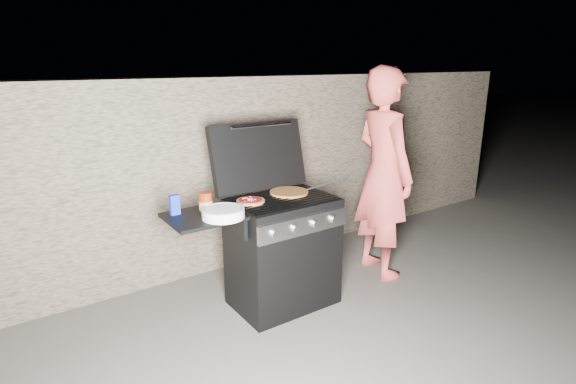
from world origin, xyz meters
TOP-DOWN VIEW (x-y plane):
  - ground at (0.00, 0.00)m, footprint 50.00×50.00m
  - stone_wall at (0.00, 1.05)m, footprint 8.00×0.35m
  - gas_grill at (-0.25, 0.00)m, footprint 1.34×0.79m
  - pizza_topped at (-0.26, 0.05)m, footprint 0.23×0.23m
  - pizza_plain at (0.11, 0.08)m, footprint 0.41×0.41m
  - sauce_jar at (-0.63, 0.05)m, footprint 0.10×0.10m
  - blue_carton at (-0.83, 0.12)m, footprint 0.07×0.04m
  - plate_stack at (-0.58, -0.13)m, footprint 0.30×0.30m
  - person at (1.08, -0.02)m, footprint 0.56×0.76m
  - tongs at (0.43, 0.00)m, footprint 0.43×0.11m

SIDE VIEW (x-z plane):
  - ground at x=0.00m, z-range 0.00..0.00m
  - gas_grill at x=-0.25m, z-range 0.00..0.91m
  - stone_wall at x=0.00m, z-range 0.00..1.80m
  - pizza_plain at x=0.11m, z-range 0.91..0.93m
  - pizza_topped at x=-0.26m, z-range 0.91..0.93m
  - plate_stack at x=-0.58m, z-range 0.90..0.97m
  - person at x=1.08m, z-range 0.00..1.91m
  - tongs at x=0.43m, z-range 0.91..1.00m
  - blue_carton at x=-0.83m, z-range 0.90..1.05m
  - sauce_jar at x=-0.63m, z-range 0.90..1.05m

